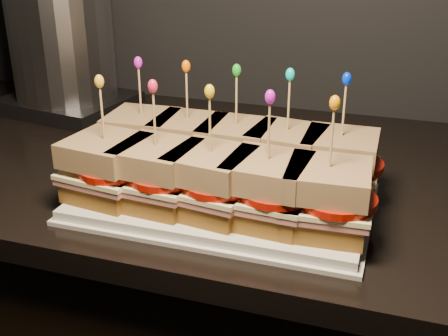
% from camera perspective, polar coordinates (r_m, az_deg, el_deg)
% --- Properties ---
extents(granite_slab, '(2.68, 0.64, 0.03)m').
position_cam_1_polar(granite_slab, '(0.87, 16.34, -2.27)').
color(granite_slab, black).
rests_on(granite_slab, cabinet).
extents(platter, '(0.38, 0.23, 0.02)m').
position_cam_1_polar(platter, '(0.76, 0.00, -3.20)').
color(platter, silver).
rests_on(platter, granite_slab).
extents(platter_rim, '(0.39, 0.25, 0.01)m').
position_cam_1_polar(platter_rim, '(0.76, 0.00, -3.60)').
color(platter_rim, silver).
rests_on(platter_rim, granite_slab).
extents(sandwich_0_bread_bot, '(0.10, 0.10, 0.03)m').
position_cam_1_polar(sandwich_0_bread_bot, '(0.84, -8.13, 1.08)').
color(sandwich_0_bread_bot, brown).
rests_on(sandwich_0_bread_bot, platter).
extents(sandwich_0_ham, '(0.11, 0.10, 0.01)m').
position_cam_1_polar(sandwich_0_ham, '(0.84, -8.20, 2.13)').
color(sandwich_0_ham, '#C46D64').
rests_on(sandwich_0_ham, sandwich_0_bread_bot).
extents(sandwich_0_cheese, '(0.11, 0.10, 0.01)m').
position_cam_1_polar(sandwich_0_cheese, '(0.83, -8.22, 2.58)').
color(sandwich_0_cheese, '#FFF6B0').
rests_on(sandwich_0_cheese, sandwich_0_ham).
extents(sandwich_0_tomato, '(0.09, 0.09, 0.01)m').
position_cam_1_polar(sandwich_0_tomato, '(0.82, -7.68, 2.84)').
color(sandwich_0_tomato, '#B41407').
rests_on(sandwich_0_tomato, sandwich_0_cheese).
extents(sandwich_0_bread_top, '(0.10, 0.10, 0.03)m').
position_cam_1_polar(sandwich_0_bread_top, '(0.82, -8.34, 4.39)').
color(sandwich_0_bread_top, '#5D2E11').
rests_on(sandwich_0_bread_top, sandwich_0_tomato).
extents(sandwich_0_pick, '(0.00, 0.00, 0.09)m').
position_cam_1_polar(sandwich_0_pick, '(0.81, -8.53, 7.46)').
color(sandwich_0_pick, tan).
rests_on(sandwich_0_pick, sandwich_0_bread_top).
extents(sandwich_0_frill, '(0.01, 0.01, 0.02)m').
position_cam_1_polar(sandwich_0_frill, '(0.80, -8.72, 10.56)').
color(sandwich_0_frill, '#C617BF').
rests_on(sandwich_0_frill, sandwich_0_pick).
extents(sandwich_1_bread_bot, '(0.09, 0.09, 0.03)m').
position_cam_1_polar(sandwich_1_bread_bot, '(0.81, -3.61, 0.49)').
color(sandwich_1_bread_bot, brown).
rests_on(sandwich_1_bread_bot, platter).
extents(sandwich_1_ham, '(0.10, 0.10, 0.01)m').
position_cam_1_polar(sandwich_1_ham, '(0.81, -3.64, 1.58)').
color(sandwich_1_ham, '#C46D64').
rests_on(sandwich_1_ham, sandwich_1_bread_bot).
extents(sandwich_1_cheese, '(0.10, 0.10, 0.01)m').
position_cam_1_polar(sandwich_1_cheese, '(0.80, -3.65, 2.04)').
color(sandwich_1_cheese, '#FFF6B0').
rests_on(sandwich_1_cheese, sandwich_1_ham).
extents(sandwich_1_tomato, '(0.09, 0.09, 0.01)m').
position_cam_1_polar(sandwich_1_tomato, '(0.79, -3.01, 2.29)').
color(sandwich_1_tomato, '#B41407').
rests_on(sandwich_1_tomato, sandwich_1_cheese).
extents(sandwich_1_bread_top, '(0.09, 0.09, 0.03)m').
position_cam_1_polar(sandwich_1_bread_top, '(0.80, -3.70, 3.90)').
color(sandwich_1_bread_top, '#5D2E11').
rests_on(sandwich_1_bread_top, sandwich_1_tomato).
extents(sandwich_1_pick, '(0.00, 0.00, 0.09)m').
position_cam_1_polar(sandwich_1_pick, '(0.78, -3.79, 7.07)').
color(sandwich_1_pick, tan).
rests_on(sandwich_1_pick, sandwich_1_bread_top).
extents(sandwich_1_frill, '(0.01, 0.01, 0.02)m').
position_cam_1_polar(sandwich_1_frill, '(0.77, -3.88, 10.29)').
color(sandwich_1_frill, '#F96103').
rests_on(sandwich_1_frill, sandwich_1_pick).
extents(sandwich_2_bread_bot, '(0.09, 0.09, 0.03)m').
position_cam_1_polar(sandwich_2_bread_bot, '(0.79, 1.20, -0.14)').
color(sandwich_2_bread_bot, brown).
rests_on(sandwich_2_bread_bot, platter).
extents(sandwich_2_ham, '(0.10, 0.10, 0.01)m').
position_cam_1_polar(sandwich_2_ham, '(0.79, 1.21, 0.97)').
color(sandwich_2_ham, '#C46D64').
rests_on(sandwich_2_ham, sandwich_2_bread_bot).
extents(sandwich_2_cheese, '(0.10, 0.10, 0.01)m').
position_cam_1_polar(sandwich_2_cheese, '(0.78, 1.22, 1.44)').
color(sandwich_2_cheese, '#FFF6B0').
rests_on(sandwich_2_cheese, sandwich_2_ham).
extents(sandwich_2_tomato, '(0.09, 0.09, 0.01)m').
position_cam_1_polar(sandwich_2_tomato, '(0.77, 1.94, 1.69)').
color(sandwich_2_tomato, '#B41407').
rests_on(sandwich_2_tomato, sandwich_2_cheese).
extents(sandwich_2_bread_top, '(0.09, 0.09, 0.03)m').
position_cam_1_polar(sandwich_2_bread_top, '(0.77, 1.23, 3.36)').
color(sandwich_2_bread_top, '#5D2E11').
rests_on(sandwich_2_bread_top, sandwich_2_tomato).
extents(sandwich_2_pick, '(0.00, 0.00, 0.09)m').
position_cam_1_polar(sandwich_2_pick, '(0.76, 1.26, 6.61)').
color(sandwich_2_pick, tan).
rests_on(sandwich_2_pick, sandwich_2_bread_top).
extents(sandwich_2_frill, '(0.01, 0.01, 0.02)m').
position_cam_1_polar(sandwich_2_frill, '(0.75, 1.29, 9.91)').
color(sandwich_2_frill, green).
rests_on(sandwich_2_frill, sandwich_2_pick).
extents(sandwich_3_bread_bot, '(0.10, 0.10, 0.03)m').
position_cam_1_polar(sandwich_3_bread_bot, '(0.78, 6.24, -0.80)').
color(sandwich_3_bread_bot, brown).
rests_on(sandwich_3_bread_bot, platter).
extents(sandwich_3_ham, '(0.11, 0.11, 0.01)m').
position_cam_1_polar(sandwich_3_ham, '(0.77, 6.30, 0.33)').
color(sandwich_3_ham, '#C46D64').
rests_on(sandwich_3_ham, sandwich_3_bread_bot).
extents(sandwich_3_cheese, '(0.11, 0.11, 0.01)m').
position_cam_1_polar(sandwich_3_cheese, '(0.77, 6.32, 0.81)').
color(sandwich_3_cheese, '#FFF6B0').
rests_on(sandwich_3_cheese, sandwich_3_ham).
extents(sandwich_3_tomato, '(0.09, 0.09, 0.01)m').
position_cam_1_polar(sandwich_3_tomato, '(0.76, 7.13, 1.05)').
color(sandwich_3_tomato, '#B41407').
rests_on(sandwich_3_tomato, sandwich_3_cheese).
extents(sandwich_3_bread_top, '(0.10, 0.10, 0.03)m').
position_cam_1_polar(sandwich_3_bread_top, '(0.76, 6.41, 2.75)').
color(sandwich_3_bread_top, '#5D2E11').
rests_on(sandwich_3_bread_top, sandwich_3_tomato).
extents(sandwich_3_pick, '(0.00, 0.00, 0.09)m').
position_cam_1_polar(sandwich_3_pick, '(0.74, 6.57, 6.07)').
color(sandwich_3_pick, tan).
rests_on(sandwich_3_pick, sandwich_3_bread_top).
extents(sandwich_3_frill, '(0.01, 0.01, 0.02)m').
position_cam_1_polar(sandwich_3_frill, '(0.73, 6.74, 9.44)').
color(sandwich_3_frill, '#05C6BA').
rests_on(sandwich_3_frill, sandwich_3_pick).
extents(sandwich_4_bread_bot, '(0.09, 0.09, 0.03)m').
position_cam_1_polar(sandwich_4_bread_bot, '(0.77, 11.45, -1.48)').
color(sandwich_4_bread_bot, brown).
rests_on(sandwich_4_bread_bot, platter).
extents(sandwich_4_ham, '(0.10, 0.10, 0.01)m').
position_cam_1_polar(sandwich_4_ham, '(0.76, 11.55, -0.34)').
color(sandwich_4_ham, '#C46D64').
rests_on(sandwich_4_ham, sandwich_4_bread_bot).
extents(sandwich_4_cheese, '(0.10, 0.10, 0.01)m').
position_cam_1_polar(sandwich_4_cheese, '(0.76, 11.59, 0.14)').
color(sandwich_4_cheese, '#FFF6B0').
rests_on(sandwich_4_cheese, sandwich_4_ham).
extents(sandwich_4_tomato, '(0.09, 0.09, 0.01)m').
position_cam_1_polar(sandwich_4_tomato, '(0.75, 12.49, 0.38)').
color(sandwich_4_tomato, '#B41407').
rests_on(sandwich_4_tomato, sandwich_4_cheese).
extents(sandwich_4_bread_top, '(0.09, 0.09, 0.03)m').
position_cam_1_polar(sandwich_4_bread_top, '(0.75, 11.77, 2.11)').
color(sandwich_4_bread_top, '#5D2E11').
rests_on(sandwich_4_bread_top, sandwich_4_tomato).
extents(sandwich_4_pick, '(0.00, 0.00, 0.09)m').
position_cam_1_polar(sandwich_4_pick, '(0.73, 12.06, 5.45)').
color(sandwich_4_pick, tan).
rests_on(sandwich_4_pick, sandwich_4_bread_top).
extents(sandwich_4_frill, '(0.01, 0.01, 0.02)m').
position_cam_1_polar(sandwich_4_frill, '(0.72, 12.36, 8.85)').
color(sandwich_4_frill, '#022ADD').
rests_on(sandwich_4_frill, sandwich_4_pick).
extents(sandwich_5_bread_bot, '(0.10, 0.10, 0.03)m').
position_cam_1_polar(sandwich_5_bread_bot, '(0.76, -11.62, -1.88)').
color(sandwich_5_bread_bot, brown).
rests_on(sandwich_5_bread_bot, platter).
extents(sandwich_5_ham, '(0.11, 0.11, 0.01)m').
position_cam_1_polar(sandwich_5_ham, '(0.75, -11.73, -0.73)').
color(sandwich_5_ham, '#C46D64').
rests_on(sandwich_5_ham, sandwich_5_bread_bot).
extents(sandwich_5_cheese, '(0.11, 0.11, 0.01)m').
position_cam_1_polar(sandwich_5_cheese, '(0.75, -11.77, -0.24)').
color(sandwich_5_cheese, '#FFF6B0').
rests_on(sandwich_5_cheese, sandwich_5_ham).
extents(sandwich_5_tomato, '(0.09, 0.09, 0.01)m').
position_cam_1_polar(sandwich_5_tomato, '(0.73, -11.23, 0.00)').
color(sandwich_5_tomato, '#B41407').
rests_on(sandwich_5_tomato, sandwich_5_cheese).
extents(sandwich_5_bread_top, '(0.10, 0.10, 0.03)m').
position_cam_1_polar(sandwich_5_bread_top, '(0.74, -11.95, 1.75)').
color(sandwich_5_bread_top, '#5D2E11').
rests_on(sandwich_5_bread_top, sandwich_5_tomato).
extents(sandwich_5_pick, '(0.00, 0.00, 0.09)m').
position_cam_1_polar(sandwich_5_pick, '(0.72, -12.25, 5.14)').
color(sandwich_5_pick, tan).
rests_on(sandwich_5_pick, sandwich_5_bread_top).
extents(sandwich_5_frill, '(0.01, 0.01, 0.02)m').
position_cam_1_polar(sandwich_5_frill, '(0.71, -12.56, 8.59)').
color(sandwich_5_frill, gold).
rests_on(sandwich_5_frill, sandwich_5_pick).
extents(sandwich_6_bread_bot, '(0.10, 0.10, 0.03)m').
position_cam_1_polar(sandwich_6_bread_bot, '(0.73, -6.69, -2.66)').
color(sandwich_6_bread_bot, brown).
rests_on(sandwich_6_bread_bot, platter).
extents(sandwich_6_ham, '(0.11, 0.10, 0.01)m').
position_cam_1_polar(sandwich_6_ham, '(0.72, -6.75, -1.47)').
color(sandwich_6_ham, '#C46D64').
rests_on(sandwich_6_ham, sandwich_6_bread_bot).
extents(sandwich_6_cheese, '(0.11, 0.11, 0.01)m').
position_cam_1_polar(sandwich_6_cheese, '(0.72, -6.78, -0.96)').
color(sandwich_6_cheese, '#FFF6B0').
rests_on(sandwich_6_cheese, sandwich_6_ham).
extents(sandwich_6_tomato, '(0.09, 0.09, 0.01)m').
position_cam_1_polar(sandwich_6_tomato, '(0.70, -6.12, -0.72)').
color(sandwich_6_tomato, '#B41407').
rests_on(sandwich_6_tomato, sandwich_6_cheese).
extents(sandwich_6_bread_top, '(0.10, 0.10, 0.03)m').
position_cam_1_polar(sandwich_6_bread_top, '(0.70, -6.89, 1.10)').
color(sandwich_6_bread_top, '#5D2E11').
rests_on(sandwich_6_bread_top, sandwich_6_tomato).
extents(sandwich_6_pick, '(0.00, 0.00, 0.09)m').
position_cam_1_polar(sandwich_6_pick, '(0.69, -7.07, 4.63)').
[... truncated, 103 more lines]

